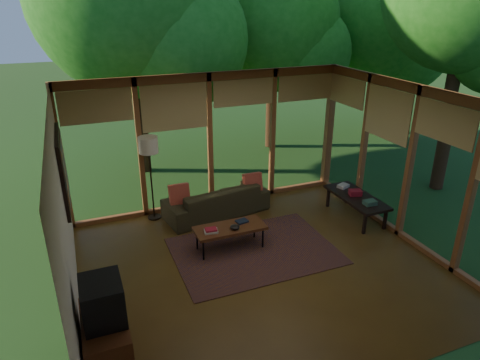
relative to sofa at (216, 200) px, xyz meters
name	(u,v)px	position (x,y,z in m)	size (l,w,h in m)	color
floor	(261,266)	(0.06, -2.00, -0.30)	(5.50, 5.50, 0.00)	brown
ceiling	(265,99)	(0.06, -2.00, 2.40)	(5.50, 5.50, 0.00)	silver
wall_left	(65,223)	(-2.69, -2.00, 1.05)	(0.04, 5.00, 2.70)	silver
wall_front	(369,286)	(0.06, -4.50, 1.05)	(5.50, 0.04, 2.70)	silver
window_wall_back	(210,142)	(0.06, 0.50, 1.05)	(5.50, 0.12, 2.70)	#94562D
window_wall_right	(410,165)	(2.81, -2.00, 1.05)	(0.12, 5.00, 2.70)	#94562D
exterior_lawn	(364,111)	(8.06, 6.00, -0.31)	(40.00, 40.00, 0.00)	#20481B
tree_ne	(272,23)	(2.85, 3.58, 3.07)	(3.54, 3.54, 5.15)	#3B2515
tree_far	(381,25)	(6.32, 3.49, 2.97)	(3.37, 3.37, 4.96)	#3B2515
rug	(254,251)	(0.14, -1.55, -0.29)	(2.68, 1.90, 0.01)	brown
sofa	(216,200)	(0.00, 0.00, 0.00)	(2.04, 0.80, 0.60)	#332E19
pillow_left	(179,195)	(-0.75, -0.05, 0.27)	(0.38, 0.13, 0.38)	maroon
pillow_right	(252,183)	(0.75, -0.05, 0.27)	(0.38, 0.13, 0.38)	maroon
ct_book_lower	(211,231)	(-0.56, -1.37, 0.14)	(0.22, 0.17, 0.03)	#B8B0A7
ct_book_upper	(211,230)	(-0.56, -1.37, 0.17)	(0.19, 0.14, 0.03)	maroon
ct_book_side	(242,221)	(0.04, -1.24, 0.14)	(0.20, 0.15, 0.03)	black
ct_bowl	(235,227)	(-0.16, -1.42, 0.16)	(0.16, 0.16, 0.07)	black
media_cabinet	(107,340)	(-2.41, -3.08, 0.00)	(0.50, 1.00, 0.60)	#5B2E18
television	(103,301)	(-2.39, -3.08, 0.55)	(0.45, 0.55, 0.50)	black
console_book_a	(370,203)	(2.46, -1.55, 0.20)	(0.22, 0.16, 0.08)	#335A47
console_book_b	(355,193)	(2.46, -1.10, 0.21)	(0.23, 0.17, 0.10)	maroon
console_book_c	(343,186)	(2.46, -0.70, 0.19)	(0.22, 0.16, 0.06)	#B8B0A7
floor_lamp	(149,150)	(-1.19, 0.29, 1.11)	(0.36, 0.36, 1.65)	black
coffee_table	(230,229)	(-0.21, -1.32, 0.09)	(1.20, 0.50, 0.43)	#5B2E18
side_console	(356,198)	(2.46, -1.15, 0.11)	(0.60, 1.40, 0.46)	black
wall_painting	(63,170)	(-2.65, -0.60, 1.25)	(0.06, 1.35, 1.15)	black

